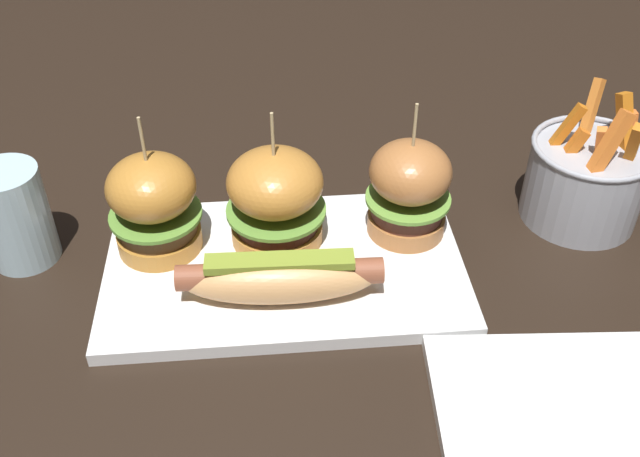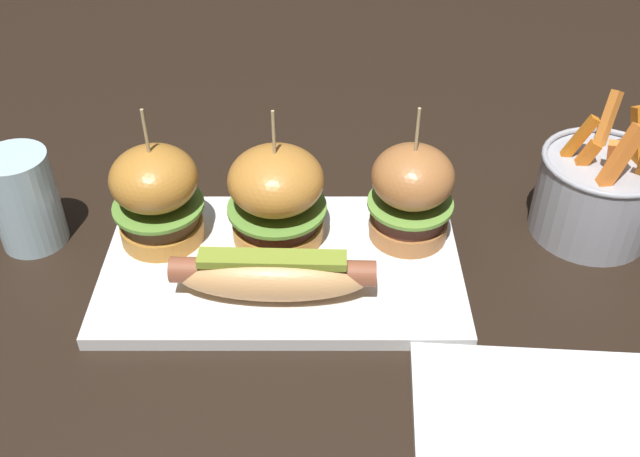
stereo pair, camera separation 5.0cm
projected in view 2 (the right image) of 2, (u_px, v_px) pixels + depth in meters
ground_plane at (285, 270)px, 0.72m from camera, size 3.00×3.00×0.00m
platter_main at (285, 265)px, 0.72m from camera, size 0.35×0.21×0.01m
hot_dog at (275, 274)px, 0.66m from camera, size 0.19×0.06×0.05m
slider_left at (159, 195)px, 0.71m from camera, size 0.09×0.09×0.15m
slider_center at (279, 195)px, 0.71m from camera, size 0.10×0.10×0.15m
slider_right at (414, 194)px, 0.71m from camera, size 0.09×0.09×0.15m
fries_bucket at (600, 194)px, 0.74m from camera, size 0.13×0.13×0.14m
water_glass at (28, 199)px, 0.73m from camera, size 0.07×0.07×0.10m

